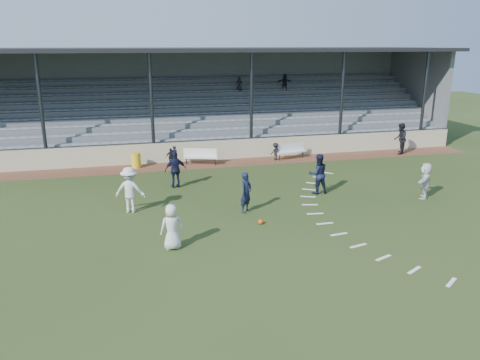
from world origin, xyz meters
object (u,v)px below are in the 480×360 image
Objects in this scene: player_navy_lead at (246,192)px; football at (261,222)px; bench_right at (291,150)px; bench_left at (200,155)px; trash_bin at (136,160)px; player_white_lead at (172,227)px; official at (400,139)px.

football is at bearing -125.42° from player_navy_lead.
bench_right reaches higher than football.
bench_left is 5.67m from bench_right.
bench_left reaches higher than football.
player_navy_lead is at bearing -67.55° from bench_left.
player_navy_lead reaches higher than trash_bin.
trash_bin is 4.21× the size of football.
bench_right is (5.67, 0.09, 0.00)m from bench_left.
bench_right is 14.34m from player_white_lead.
trash_bin is at bearing -54.63° from official.
player_navy_lead is at bearing -144.41° from player_white_lead.
bench_right is at bearing -0.29° from trash_bin.
official is (16.61, -0.55, 0.57)m from trash_bin.
trash_bin is (-3.71, 0.14, -0.13)m from bench_left.
bench_left is 1.16× the size of player_navy_lead.
bench_left is 2.36× the size of trash_bin.
bench_right is 7.26m from official.
player_white_lead reaches higher than bench_right.
player_white_lead is at bearing -17.80° from official.
trash_bin is 9.62m from player_navy_lead.
bench_left is at bearing 167.90° from bench_right.
player_navy_lead reaches higher than football.
bench_right is at bearing 19.67° from bench_left.
bench_left is 10.02m from football.
bench_right reaches higher than trash_bin.
bench_left is at bearing 50.50° from player_navy_lead.
player_navy_lead is at bearing -63.69° from trash_bin.
bench_left is 1.01× the size of official.
official reaches higher than football.
bench_right is 1.26× the size of player_white_lead.
official is at bearing -150.20° from player_white_lead.
bench_left is at bearing -2.17° from trash_bin.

